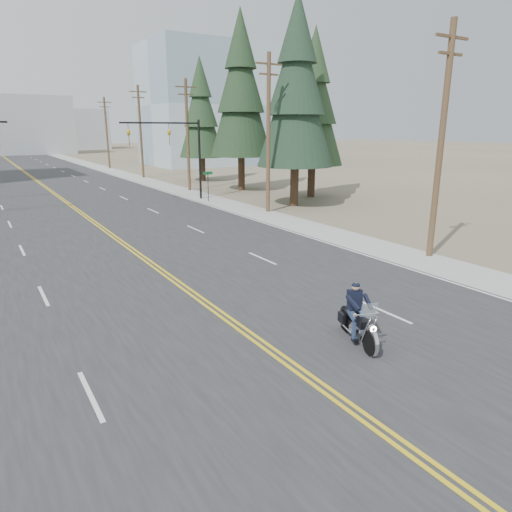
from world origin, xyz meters
name	(u,v)px	position (x,y,z in m)	size (l,w,h in m)	color
ground_plane	(360,416)	(0.00, 0.00, 0.00)	(400.00, 400.00, 0.00)	#776D56
road	(25,172)	(0.00, 70.00, 0.01)	(20.00, 200.00, 0.01)	#303033
sidewalk_right	(104,169)	(11.50, 70.00, 0.01)	(3.00, 200.00, 0.01)	#A5A5A0
traffic_mast_right	(178,144)	(8.98, 32.00, 4.94)	(7.10, 0.26, 7.00)	black
street_sign	(208,181)	(10.80, 30.00, 1.80)	(0.90, 0.06, 2.62)	black
utility_pole_a	(441,140)	(12.50, 8.00, 5.73)	(2.20, 0.30, 11.00)	brown
utility_pole_b	(268,132)	(12.50, 23.00, 5.98)	(2.20, 0.30, 11.50)	brown
utility_pole_c	(187,134)	(12.50, 38.00, 5.73)	(2.20, 0.30, 11.00)	brown
utility_pole_d	(140,131)	(12.50, 53.00, 5.98)	(2.20, 0.30, 11.50)	brown
utility_pole_e	(107,132)	(12.50, 70.00, 5.73)	(2.20, 0.30, 11.00)	brown
glass_building	(216,107)	(32.00, 70.00, 10.00)	(24.00, 16.00, 20.00)	#9EB5CC
haze_bldg_b	(32,125)	(8.00, 125.00, 7.00)	(18.00, 14.00, 14.00)	#ADB2B7
haze_bldg_c	(174,117)	(40.00, 110.00, 9.00)	(16.00, 12.00, 18.00)	#B7BCC6
haze_bldg_e	(82,129)	(25.00, 150.00, 6.00)	(14.00, 14.00, 12.00)	#B7BCC6
motorcyclist	(359,315)	(2.53, 2.75, 0.90)	(0.99, 2.30, 1.80)	black
conifer_near	(297,87)	(15.95, 24.29, 9.38)	(6.17, 6.17, 16.34)	#382619
conifer_mid	(314,102)	(20.39, 27.64, 8.56)	(5.59, 5.59, 14.91)	#382619
conifer_tall	(241,89)	(17.22, 35.29, 10.06)	(6.30, 6.30, 17.51)	#382619
conifer_far	(201,111)	(17.49, 45.33, 8.28)	(5.39, 5.39, 14.42)	#382619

